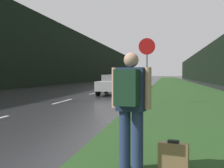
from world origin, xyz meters
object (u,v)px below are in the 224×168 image
at_px(stop_sign, 147,63).
at_px(hitchhiker_with_backpack, 130,103).
at_px(car_passing_far, 134,81).
at_px(delivery_truck, 141,73).
at_px(car_oncoming, 114,79).
at_px(suitcase, 173,157).
at_px(car_passing_near, 115,84).

distance_m(stop_sign, hitchhiker_with_backpack, 10.06).
relative_size(car_passing_far, delivery_truck, 0.56).
relative_size(car_oncoming, delivery_truck, 0.53).
bearing_deg(stop_sign, hitchhiker_with_backpack, -88.02).
height_order(hitchhiker_with_backpack, suitcase, hitchhiker_with_backpack).
bearing_deg(delivery_truck, car_passing_far, -86.48).
bearing_deg(delivery_truck, stop_sign, -85.54).
bearing_deg(car_passing_near, delivery_truck, -87.12).
bearing_deg(suitcase, car_oncoming, 112.47).
bearing_deg(delivery_truck, hitchhiker_with_backpack, -85.83).
xyz_separation_m(stop_sign, car_oncoming, (-5.91, 27.29, -1.18)).
bearing_deg(stop_sign, delivery_truck, 94.46).
xyz_separation_m(hitchhiker_with_backpack, car_passing_far, (-2.74, 28.82, -0.27)).
height_order(car_passing_far, car_oncoming, car_oncoming).
height_order(car_passing_near, car_passing_far, car_passing_near).
distance_m(stop_sign, suitcase, 10.09).
relative_size(car_passing_far, car_oncoming, 1.06).
height_order(stop_sign, car_passing_near, stop_sign).
bearing_deg(hitchhiker_with_backpack, suitcase, 22.35).
relative_size(hitchhiker_with_backpack, suitcase, 3.78).
xyz_separation_m(stop_sign, car_passing_near, (-2.40, 6.01, -1.18)).
relative_size(car_passing_near, car_oncoming, 1.05).
bearing_deg(hitchhiker_with_backpack, stop_sign, 104.04).
bearing_deg(delivery_truck, car_passing_near, -87.12).
bearing_deg(delivery_truck, suitcase, -85.44).
distance_m(car_passing_far, car_oncoming, 9.19).
relative_size(suitcase, car_oncoming, 0.10).
bearing_deg(car_passing_far, car_passing_near, 90.00).
bearing_deg(car_passing_near, stop_sign, 111.74).
bearing_deg(delivery_truck, car_oncoming, -90.00).
bearing_deg(car_passing_near, hitchhiker_with_backpack, 99.72).
relative_size(stop_sign, car_passing_near, 0.68).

